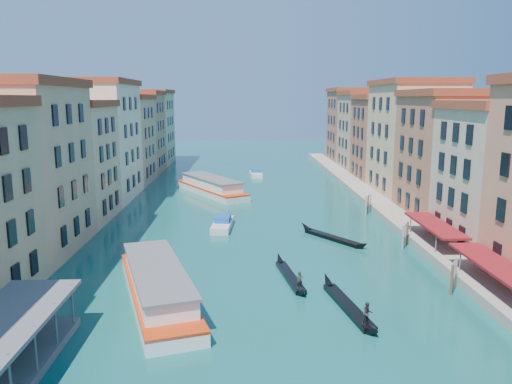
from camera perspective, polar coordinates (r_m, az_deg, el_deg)
left_bank_palazzos at (r=86.47m, az=-18.79°, el=4.78°), size 12.80×128.40×21.00m
right_bank_palazzos at (r=88.39m, az=18.69°, el=4.93°), size 12.80×128.40×21.00m
quay at (r=87.30m, az=13.39°, el=-1.01°), size 4.00×140.00×1.00m
restaurant_awnings at (r=48.78m, az=26.54°, el=-8.08°), size 3.20×44.55×3.12m
vaporetto_stop at (r=37.13m, az=-27.24°, el=-16.61°), size 5.40×16.40×3.65m
mooring_poles_right at (r=52.96m, az=20.46°, el=-8.10°), size 1.44×54.24×3.20m
vaporetto_near at (r=46.04m, az=-11.20°, el=-10.36°), size 10.58×20.89×3.04m
vaporetto_far at (r=94.18m, az=-5.14°, el=0.65°), size 14.67×20.68×3.14m
gondola_fore at (r=50.44m, az=3.91°, el=-9.47°), size 2.55×11.29×2.26m
gondola_right at (r=44.10m, az=10.58°, el=-12.55°), size 3.04×12.36×2.47m
gondola_far at (r=64.61m, az=8.58°, el=-5.05°), size 7.73×10.49×1.73m
motorboat_mid at (r=69.46m, az=-3.84°, el=-3.61°), size 3.06×7.94×1.61m
motorboat_far at (r=115.67m, az=-0.03°, el=2.16°), size 2.91×7.82×1.59m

